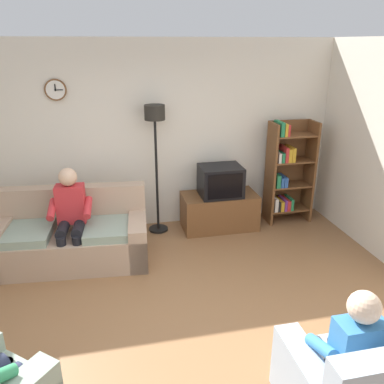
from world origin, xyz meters
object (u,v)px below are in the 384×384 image
person_in_right_armchair (348,347)px  floor_lamp (155,134)px  person_on_couch (70,213)px  tv (221,181)px  tv_stand (219,211)px  couch (71,238)px  bookshelf (286,172)px

person_in_right_armchair → floor_lamp: bearing=105.3°
person_on_couch → person_in_right_armchair: bearing=-51.8°
tv → person_in_right_armchair: person_in_right_armchair is taller
tv → person_in_right_armchair: (0.01, -3.25, -0.15)m
person_on_couch → floor_lamp: bearing=32.9°
tv_stand → person_on_couch: person_on_couch is taller
person_in_right_armchair → tv_stand: bearing=90.2°
tv → floor_lamp: 1.15m
couch → tv: 2.20m
couch → person_in_right_armchair: bearing=-52.4°
floor_lamp → person_in_right_armchair: (0.92, -3.38, -0.85)m
couch → person_on_couch: person_on_couch is taller
couch → tv: tv is taller
tv → bookshelf: 1.07m
person_in_right_armchair → bookshelf: bearing=72.5°
tv_stand → person_in_right_armchair: size_ratio=0.98×
bookshelf → person_in_right_armchair: (-1.06, -3.35, -0.18)m
tv → floor_lamp: floor_lamp is taller
tv → person_in_right_armchair: 3.26m
tv_stand → tv: size_ratio=1.83×
couch → tv_stand: size_ratio=1.79×
tv_stand → tv: 0.49m
couch → floor_lamp: 1.76m
bookshelf → person_on_couch: 3.21m
couch → tv_stand: bearing=14.3°
bookshelf → floor_lamp: size_ratio=0.85×
tv → person_on_couch: 2.15m
couch → tv: bearing=13.7°
floor_lamp → person_in_right_armchair: size_ratio=1.65×
person_on_couch → person_in_right_armchair: 3.35m
couch → bookshelf: size_ratio=1.25×
tv_stand → person_in_right_armchair: (0.01, -3.28, 0.34)m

